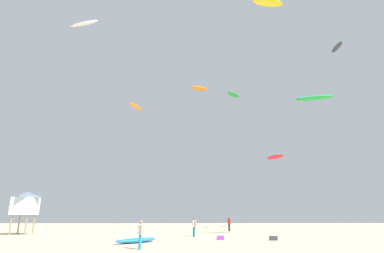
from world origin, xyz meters
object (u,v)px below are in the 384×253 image
object	(u,v)px
kite_grounded_near	(136,240)
person_midground	(194,225)
person_left	(229,223)
kite_aloft_3	(136,107)
person_foreground	(141,232)
kite_aloft_5	(84,24)
kite_aloft_4	(199,88)
gear_bag	(273,238)
kite_aloft_1	(315,98)
kite_aloft_2	(275,157)
kite_aloft_6	(268,2)
lifeguard_tower	(26,203)
kite_aloft_7	(233,95)
cooler_box	(220,238)
kite_aloft_0	(337,47)

from	to	relation	value
kite_grounded_near	person_midground	bearing A→B (deg)	55.96
person_left	kite_aloft_3	size ratio (longest dim) A/B	0.52
person_foreground	kite_aloft_5	distance (m)	27.68
person_midground	kite_aloft_4	xyz separation A→B (m)	(1.42, 23.93, 23.93)
person_midground	gear_bag	bearing A→B (deg)	120.29
person_left	person_foreground	bearing A→B (deg)	40.70
kite_aloft_3	kite_aloft_4	size ratio (longest dim) A/B	0.92
kite_aloft_1	kite_aloft_3	distance (m)	21.56
kite_aloft_2	kite_aloft_6	bearing A→B (deg)	-103.78
kite_aloft_3	kite_aloft_6	bearing A→B (deg)	-15.77
lifeguard_tower	kite_aloft_1	xyz separation A→B (m)	(28.65, -4.35, 9.72)
kite_aloft_1	kite_aloft_7	xyz separation A→B (m)	(-4.32, 22.51, 9.63)
person_left	kite_aloft_6	xyz separation A→B (m)	(5.05, -6.30, 26.80)
cooler_box	kite_aloft_4	size ratio (longest dim) A/B	0.16
kite_aloft_7	kite_aloft_6	bearing A→B (deg)	-83.17
kite_grounded_near	kite_aloft_0	distance (m)	34.21
person_midground	gear_bag	xyz separation A→B (m)	(6.08, -4.05, -0.81)
kite_grounded_near	cooler_box	world-z (taller)	kite_grounded_near
kite_aloft_1	kite_aloft_2	bearing A→B (deg)	86.37
person_left	kite_aloft_1	xyz separation A→B (m)	(7.26, -11.24, 11.82)
kite_aloft_2	kite_aloft_6	xyz separation A→B (m)	(-3.41, -13.89, 17.28)
kite_aloft_4	cooler_box	bearing A→B (deg)	-88.78
kite_aloft_0	kite_aloft_4	size ratio (longest dim) A/B	0.80
kite_grounded_near	kite_aloft_1	bearing A→B (deg)	15.80
person_foreground	kite_grounded_near	distance (m)	4.26
kite_aloft_4	person_left	bearing A→B (deg)	-78.16
person_midground	kite_aloft_3	distance (m)	18.05
person_foreground	kite_aloft_3	distance (m)	23.65
kite_grounded_near	kite_aloft_7	distance (m)	36.81
lifeguard_tower	cooler_box	size ratio (longest dim) A/B	7.41
lifeguard_tower	kite_aloft_5	distance (m)	21.01
person_midground	gear_bag	size ratio (longest dim) A/B	2.97
kite_aloft_3	gear_bag	bearing A→B (deg)	-41.91
kite_aloft_1	gear_bag	bearing A→B (deg)	-157.12
kite_aloft_0	gear_bag	bearing A→B (deg)	-142.66
cooler_box	kite_aloft_7	size ratio (longest dim) A/B	0.19
kite_aloft_2	kite_aloft_7	size ratio (longest dim) A/B	1.26
kite_aloft_4	kite_aloft_7	bearing A→B (deg)	-27.52
kite_aloft_6	person_midground	bearing A→B (deg)	-161.00
person_left	kite_aloft_6	bearing A→B (deg)	100.73
kite_aloft_2	kite_aloft_7	xyz separation A→B (m)	(-5.51, 3.67, 11.93)
lifeguard_tower	kite_aloft_7	distance (m)	36.00
person_left	lifeguard_tower	world-z (taller)	lifeguard_tower
kite_aloft_5	kite_aloft_7	distance (m)	27.64
kite_grounded_near	kite_aloft_4	size ratio (longest dim) A/B	0.95
person_midground	kite_aloft_6	world-z (taller)	kite_aloft_6
person_foreground	kite_grounded_near	xyz separation A→B (m)	(-0.88, 4.10, -0.74)
lifeguard_tower	kite_aloft_0	world-z (taller)	kite_aloft_0
person_foreground	kite_aloft_1	size ratio (longest dim) A/B	0.44
kite_aloft_1	lifeguard_tower	bearing A→B (deg)	171.36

